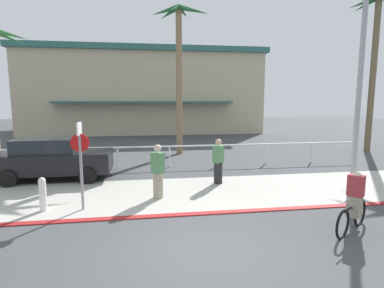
# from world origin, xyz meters

# --- Properties ---
(ground_plane) EXTENTS (80.00, 80.00, 0.00)m
(ground_plane) POSITION_xyz_m (0.00, 10.00, 0.00)
(ground_plane) COLOR #424447
(sidewalk_strip) EXTENTS (44.00, 4.00, 0.02)m
(sidewalk_strip) POSITION_xyz_m (0.00, 4.20, 0.01)
(sidewalk_strip) COLOR #ADAAA0
(sidewalk_strip) RESTS_ON ground
(curb_paint) EXTENTS (44.00, 0.24, 0.03)m
(curb_paint) POSITION_xyz_m (0.00, 2.20, 0.01)
(curb_paint) COLOR maroon
(curb_paint) RESTS_ON ground
(building_backdrop) EXTENTS (22.81, 12.75, 8.00)m
(building_backdrop) POSITION_xyz_m (-1.06, 27.67, 4.02)
(building_backdrop) COLOR #BCAD8E
(building_backdrop) RESTS_ON ground
(rail_fence) EXTENTS (19.50, 0.08, 1.04)m
(rail_fence) POSITION_xyz_m (0.00, 8.50, 0.84)
(rail_fence) COLOR white
(rail_fence) RESTS_ON ground
(stop_sign_bike_lane) EXTENTS (0.52, 0.56, 2.56)m
(stop_sign_bike_lane) POSITION_xyz_m (-2.98, 3.06, 1.68)
(stop_sign_bike_lane) COLOR gray
(stop_sign_bike_lane) RESTS_ON ground
(bollard_2) EXTENTS (0.20, 0.20, 1.00)m
(bollard_2) POSITION_xyz_m (-4.08, 3.12, 0.52)
(bollard_2) COLOR white
(bollard_2) RESTS_ON ground
(streetlight_curb) EXTENTS (0.24, 2.54, 7.50)m
(streetlight_curb) POSITION_xyz_m (6.36, 3.78, 4.28)
(streetlight_curb) COLOR #9EA0A5
(streetlight_curb) RESTS_ON ground
(palm_tree_2) EXTENTS (3.38, 2.99, 8.53)m
(palm_tree_2) POSITION_xyz_m (0.88, 12.21, 6.06)
(palm_tree_2) COLOR #846B4C
(palm_tree_2) RESTS_ON ground
(palm_tree_3) EXTENTS (3.48, 3.63, 9.35)m
(palm_tree_3) POSITION_xyz_m (12.62, 11.23, 6.84)
(palm_tree_3) COLOR brown
(palm_tree_3) RESTS_ON ground
(car_black_1) EXTENTS (4.40, 2.02, 1.69)m
(car_black_1) POSITION_xyz_m (-4.80, 6.83, 0.87)
(car_black_1) COLOR black
(car_black_1) RESTS_ON ground
(cyclist_black_0) EXTENTS (1.54, 1.08, 1.50)m
(cyclist_black_0) POSITION_xyz_m (3.84, 0.55, 0.69)
(cyclist_black_0) COLOR black
(cyclist_black_0) RESTS_ON ground
(pedestrian_0) EXTENTS (0.47, 0.45, 1.73)m
(pedestrian_0) POSITION_xyz_m (1.58, 5.21, 0.80)
(pedestrian_0) COLOR #232326
(pedestrian_0) RESTS_ON ground
(pedestrian_1) EXTENTS (0.46, 0.47, 1.78)m
(pedestrian_1) POSITION_xyz_m (-0.76, 3.80, 0.83)
(pedestrian_1) COLOR gray
(pedestrian_1) RESTS_ON ground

